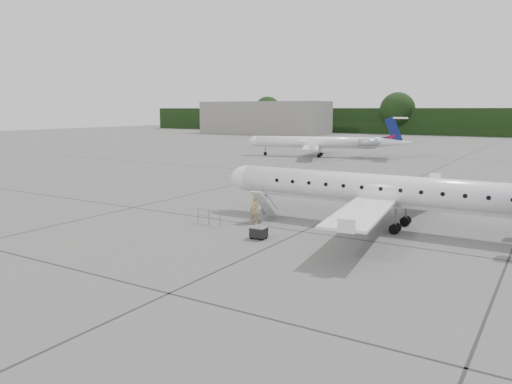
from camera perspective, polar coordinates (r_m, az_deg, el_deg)
The scene contains 8 objects.
ground at distance 28.49m, azimuth 9.03°, elevation -6.45°, with size 320.00×320.00×0.00m, color #5F5E5C.
terminal_building at distance 157.46m, azimuth 0.95°, elevation 8.48°, with size 40.00×14.00×10.00m, color slate.
main_regional_jet at distance 33.59m, azimuth 14.83°, elevation 1.88°, with size 27.29×19.65×7.00m, color silver, non-canonical shape.
airstair at distance 35.11m, azimuth 0.94°, elevation -1.46°, with size 0.85×2.33×2.19m, color silver, non-canonical shape.
passenger at distance 34.03m, azimuth -0.18°, elevation -2.07°, with size 0.69×0.45×1.89m, color #9A8254.
safety_railing at distance 33.99m, azimuth -5.41°, elevation -2.89°, with size 2.20×0.08×1.00m, color gray, non-canonical shape.
baggage_cart at distance 30.17m, azimuth 0.31°, elevation -4.63°, with size 0.93×0.75×0.81m, color black, non-canonical shape.
bg_regional_left at distance 82.59m, azimuth 6.74°, elevation 6.31°, with size 24.93×17.95×6.54m, color silver, non-canonical shape.
Camera 1 is at (10.41, -25.36, 7.76)m, focal length 35.00 mm.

